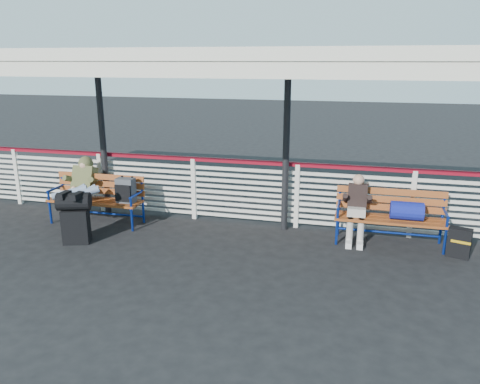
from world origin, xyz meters
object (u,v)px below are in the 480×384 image
(bench_right, at_px, (397,211))
(suitcase_side, at_px, (459,243))
(bench_left, at_px, (106,193))
(traveler_man, at_px, (79,190))
(companion_person, at_px, (357,208))
(luggage_stack, at_px, (75,216))

(bench_right, bearing_deg, suitcase_side, -18.39)
(bench_left, xyz_separation_m, traveler_man, (-0.35, -0.35, 0.13))
(companion_person, height_order, suitcase_side, companion_person)
(traveler_man, xyz_separation_m, companion_person, (4.93, 0.59, -0.13))
(bench_left, relative_size, bench_right, 1.00)
(bench_left, height_order, companion_person, companion_person)
(bench_right, distance_m, companion_person, 0.65)
(bench_right, height_order, companion_person, companion_person)
(luggage_stack, xyz_separation_m, bench_left, (0.00, 1.03, 0.11))
(bench_right, height_order, traveler_man, traveler_man)
(companion_person, bearing_deg, traveler_man, -173.23)
(traveler_man, bearing_deg, luggage_stack, -63.30)
(bench_right, relative_size, companion_person, 1.57)
(luggage_stack, bearing_deg, traveler_man, 98.31)
(suitcase_side, bearing_deg, traveler_man, -159.90)
(bench_left, bearing_deg, bench_right, 2.81)
(traveler_man, xyz_separation_m, suitcase_side, (6.53, 0.29, -0.49))
(luggage_stack, relative_size, bench_left, 0.49)
(bench_right, xyz_separation_m, traveler_man, (-5.59, -0.60, 0.15))
(luggage_stack, distance_m, bench_left, 1.04)
(bench_left, bearing_deg, suitcase_side, -0.53)
(suitcase_side, bearing_deg, companion_person, -172.97)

